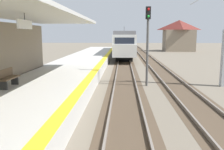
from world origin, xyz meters
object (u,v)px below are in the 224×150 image
approaching_train (124,43)px  catenary_pylon_far_side (222,32)px  distant_trackside_house (179,35)px  rail_signal_post (148,38)px  platform_bench (8,77)px

approaching_train → catenary_pylon_far_side: 22.50m
distant_trackside_house → approaching_train: bearing=-127.5°
approaching_train → rail_signal_post: 21.74m
catenary_pylon_far_side → platform_bench: size_ratio=4.69×
approaching_train → distant_trackside_house: distant_trackside_house is taller
rail_signal_post → platform_bench: 8.89m
rail_signal_post → platform_bench: bearing=-145.5°
approaching_train → rail_signal_post: size_ratio=3.77×
platform_bench → distant_trackside_house: distant_trackside_house is taller
rail_signal_post → catenary_pylon_far_side: 4.82m
catenary_pylon_far_side → platform_bench: bearing=-157.3°
rail_signal_post → distant_trackside_house: 37.93m
platform_bench → distant_trackside_house: size_ratio=0.24×
catenary_pylon_far_side → platform_bench: 13.17m
platform_bench → distant_trackside_house: (17.18, 41.52, 1.96)m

